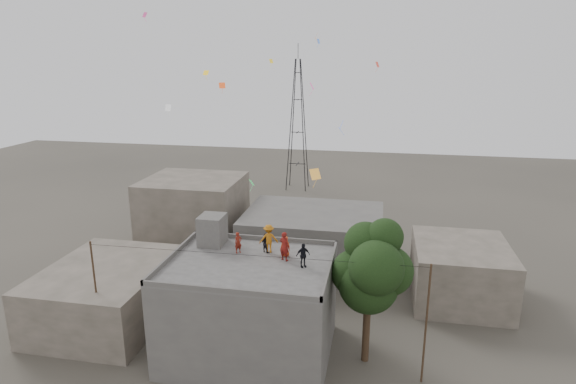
% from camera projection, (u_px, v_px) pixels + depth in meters
% --- Properties ---
extents(ground, '(140.00, 140.00, 0.00)m').
position_uv_depth(ground, '(251.00, 351.00, 30.75)').
color(ground, '#3E3B33').
rests_on(ground, ground).
extents(main_building, '(10.00, 8.00, 6.10)m').
position_uv_depth(main_building, '(250.00, 309.00, 29.93)').
color(main_building, '#54514E').
rests_on(main_building, ground).
extents(parapet, '(10.00, 8.00, 0.30)m').
position_uv_depth(parapet, '(249.00, 261.00, 29.07)').
color(parapet, '#54514E').
rests_on(parapet, main_building).
extents(stair_head_box, '(1.60, 1.80, 2.00)m').
position_uv_depth(stair_head_box, '(212.00, 230.00, 31.89)').
color(stair_head_box, '#54514E').
rests_on(stair_head_box, main_building).
extents(neighbor_west, '(8.00, 10.00, 4.00)m').
position_uv_depth(neighbor_west, '(108.00, 293.00, 34.13)').
color(neighbor_west, '#554F43').
rests_on(neighbor_west, ground).
extents(neighbor_north, '(12.00, 9.00, 5.00)m').
position_uv_depth(neighbor_north, '(313.00, 239.00, 42.95)').
color(neighbor_north, '#54514E').
rests_on(neighbor_north, ground).
extents(neighbor_northwest, '(9.00, 8.00, 7.00)m').
position_uv_depth(neighbor_northwest, '(194.00, 214.00, 46.78)').
color(neighbor_northwest, '#554F43').
rests_on(neighbor_northwest, ground).
extents(neighbor_east, '(7.00, 8.00, 4.40)m').
position_uv_depth(neighbor_east, '(460.00, 272.00, 37.03)').
color(neighbor_east, '#554F43').
rests_on(neighbor_east, ground).
extents(tree, '(4.90, 4.60, 9.10)m').
position_uv_depth(tree, '(372.00, 269.00, 28.32)').
color(tree, black).
rests_on(tree, ground).
extents(utility_line, '(20.12, 0.62, 7.40)m').
position_uv_depth(utility_line, '(252.00, 308.00, 28.45)').
color(utility_line, black).
rests_on(utility_line, ground).
extents(transmission_tower, '(2.97, 2.97, 20.01)m').
position_uv_depth(transmission_tower, '(298.00, 125.00, 66.86)').
color(transmission_tower, black).
rests_on(transmission_tower, ground).
extents(person_red_adult, '(0.80, 0.68, 1.85)m').
position_uv_depth(person_red_adult, '(284.00, 246.00, 29.32)').
color(person_red_adult, maroon).
rests_on(person_red_adult, main_building).
extents(person_orange_child, '(0.70, 0.52, 1.32)m').
position_uv_depth(person_orange_child, '(285.00, 246.00, 30.03)').
color(person_orange_child, '#CA4117').
rests_on(person_orange_child, main_building).
extents(person_dark_child, '(0.75, 0.68, 1.24)m').
position_uv_depth(person_dark_child, '(266.00, 243.00, 30.70)').
color(person_dark_child, black).
rests_on(person_dark_child, main_building).
extents(person_dark_adult, '(0.93, 0.78, 1.48)m').
position_uv_depth(person_dark_adult, '(303.00, 255.00, 28.45)').
color(person_dark_adult, black).
rests_on(person_dark_adult, main_building).
extents(person_orange_adult, '(1.34, 1.00, 1.85)m').
position_uv_depth(person_orange_adult, '(269.00, 239.00, 30.57)').
color(person_orange_adult, '#B76914').
rests_on(person_orange_adult, main_building).
extents(person_red_child, '(0.58, 0.59, 1.37)m').
position_uv_depth(person_red_child, '(238.00, 243.00, 30.54)').
color(person_red_child, maroon).
rests_on(person_red_child, main_building).
extents(kites, '(15.54, 15.61, 10.67)m').
position_uv_depth(kites, '(275.00, 97.00, 32.74)').
color(kites, '#EF4E19').
rests_on(kites, ground).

